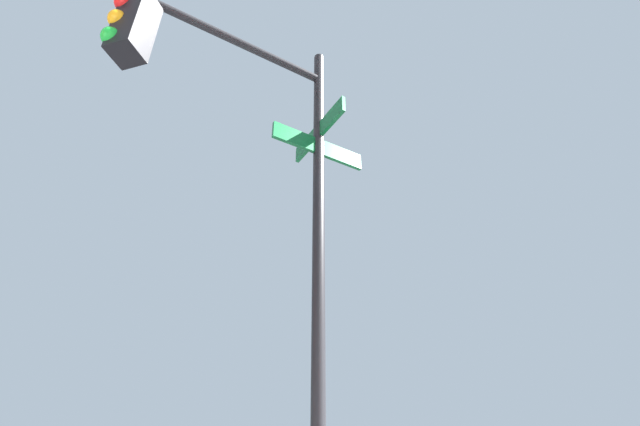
% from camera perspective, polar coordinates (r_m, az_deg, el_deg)
% --- Properties ---
extents(traffic_signal_near, '(1.95, 2.13, 5.65)m').
position_cam_1_polar(traffic_signal_near, '(4.29, -11.13, 10.18)').
color(traffic_signal_near, black).
rests_on(traffic_signal_near, ground_plane).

